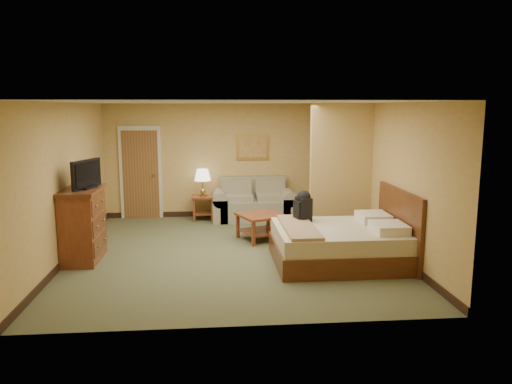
{
  "coord_description": "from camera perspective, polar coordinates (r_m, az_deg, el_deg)",
  "views": [
    {
      "loc": [
        -0.35,
        -8.46,
        2.53
      ],
      "look_at": [
        0.47,
        0.6,
        0.97
      ],
      "focal_mm": 35.0,
      "sensor_mm": 36.0,
      "label": 1
    }
  ],
  "objects": [
    {
      "name": "side_table",
      "position": [
        11.32,
        -6.07,
        -1.37
      ],
      "size": [
        0.49,
        0.49,
        0.54
      ],
      "color": "maroon",
      "rests_on": "floor"
    },
    {
      "name": "dresser",
      "position": [
        8.73,
        -19.16,
        -3.51
      ],
      "size": [
        0.59,
        1.13,
        1.21
      ],
      "color": "maroon",
      "rests_on": "floor"
    },
    {
      "name": "door",
      "position": [
        11.63,
        -13.04,
        2.1
      ],
      "size": [
        0.94,
        0.16,
        2.1
      ],
      "color": "beige",
      "rests_on": "floor"
    },
    {
      "name": "floor",
      "position": [
        8.83,
        -2.7,
        -6.9
      ],
      "size": [
        6.0,
        6.0,
        0.0
      ],
      "primitive_type": "plane",
      "color": "#4F5537",
      "rests_on": "ground"
    },
    {
      "name": "wall_picture",
      "position": [
        11.51,
        -0.4,
        5.11
      ],
      "size": [
        0.74,
        0.04,
        0.58
      ],
      "color": "#B78E3F",
      "rests_on": "back_wall"
    },
    {
      "name": "coffee_table",
      "position": [
        9.54,
        0.59,
        -3.38
      ],
      "size": [
        1.02,
        1.02,
        0.5
      ],
      "rotation": [
        0.0,
        0.0,
        0.39
      ],
      "color": "maroon",
      "rests_on": "floor"
    },
    {
      "name": "left_wall",
      "position": [
        8.88,
        -20.8,
        1.15
      ],
      "size": [
        0.02,
        6.0,
        2.6
      ],
      "primitive_type": "cube",
      "color": "tan",
      "rests_on": "floor"
    },
    {
      "name": "back_wall",
      "position": [
        11.53,
        -3.4,
        3.61
      ],
      "size": [
        5.5,
        0.02,
        2.6
      ],
      "primitive_type": "cube",
      "color": "tan",
      "rests_on": "floor"
    },
    {
      "name": "table_lamp",
      "position": [
        11.21,
        -6.13,
        1.87
      ],
      "size": [
        0.37,
        0.37,
        0.61
      ],
      "color": "#A1823B",
      "rests_on": "side_table"
    },
    {
      "name": "bed",
      "position": [
        8.33,
        10.14,
        -5.75
      ],
      "size": [
        2.18,
        1.86,
        1.2
      ],
      "color": "#4B2411",
      "rests_on": "floor"
    },
    {
      "name": "tv",
      "position": [
        8.56,
        -18.82,
        1.85
      ],
      "size": [
        0.31,
        0.75,
        0.47
      ],
      "rotation": [
        0.0,
        0.0,
        -0.33
      ],
      "color": "black",
      "rests_on": "dresser"
    },
    {
      "name": "partition",
      "position": [
        9.79,
        9.68,
        2.39
      ],
      "size": [
        1.2,
        0.15,
        2.6
      ],
      "primitive_type": "cube",
      "color": "tan",
      "rests_on": "floor"
    },
    {
      "name": "backpack",
      "position": [
        8.58,
        5.46,
        -1.47
      ],
      "size": [
        0.27,
        0.35,
        0.53
      ],
      "rotation": [
        0.0,
        0.0,
        0.25
      ],
      "color": "black",
      "rests_on": "bed"
    },
    {
      "name": "baseboard",
      "position": [
        11.72,
        -3.34,
        -2.44
      ],
      "size": [
        5.5,
        0.02,
        0.12
      ],
      "primitive_type": "cube",
      "color": "black",
      "rests_on": "floor"
    },
    {
      "name": "right_wall",
      "position": [
        9.09,
        14.83,
        1.65
      ],
      "size": [
        0.02,
        6.0,
        2.6
      ],
      "primitive_type": "cube",
      "color": "tan",
      "rests_on": "floor"
    },
    {
      "name": "ceiling",
      "position": [
        8.46,
        -2.84,
        10.21
      ],
      "size": [
        6.0,
        6.0,
        0.0
      ],
      "primitive_type": "plane",
      "rotation": [
        3.14,
        0.0,
        0.0
      ],
      "color": "white",
      "rests_on": "back_wall"
    },
    {
      "name": "loveseat",
      "position": [
        11.3,
        -0.23,
        -1.6
      ],
      "size": [
        1.87,
        0.87,
        0.95
      ],
      "color": "gray",
      "rests_on": "floor"
    }
  ]
}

